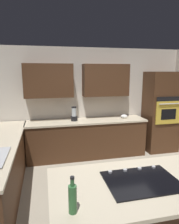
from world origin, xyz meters
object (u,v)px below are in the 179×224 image
oil_bottle (73,198)px  wall_oven (161,112)px  blender (74,115)px  mixing_bowl (124,116)px  cooktop (141,181)px

oil_bottle → wall_oven: bearing=-131.5°
blender → mixing_bowl: blender is taller
wall_oven → blender: wall_oven is taller
wall_oven → mixing_bowl: wall_oven is taller
wall_oven → blender: bearing=-0.6°
cooktop → blender: size_ratio=2.27×
cooktop → oil_bottle: bearing=22.1°
blender → mixing_bowl: bearing=180.0°
mixing_bowl → oil_bottle: (1.73, 3.11, 0.08)m
wall_oven → cooktop: 3.40m
mixing_bowl → oil_bottle: bearing=60.9°
cooktop → oil_bottle: size_ratio=2.38×
cooktop → blender: (0.29, -2.80, 0.14)m
cooktop → oil_bottle: oil_bottle is taller
mixing_bowl → oil_bottle: 3.56m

